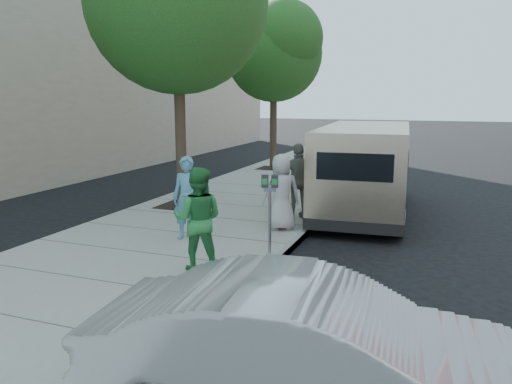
% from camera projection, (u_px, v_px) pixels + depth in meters
% --- Properties ---
extents(ground, '(120.00, 120.00, 0.00)m').
position_uv_depth(ground, '(224.00, 244.00, 10.44)').
color(ground, black).
rests_on(ground, ground).
extents(sidewalk, '(5.00, 60.00, 0.15)m').
position_uv_depth(sidewalk, '(182.00, 236.00, 10.77)').
color(sidewalk, gray).
rests_on(sidewalk, ground).
extents(curb_face, '(0.12, 60.00, 0.16)m').
position_uv_depth(curb_face, '(290.00, 247.00, 9.93)').
color(curb_face, gray).
rests_on(curb_face, ground).
extents(tree_far, '(3.92, 3.80, 6.49)m').
position_uv_depth(tree_far, '(275.00, 49.00, 19.50)').
color(tree_far, black).
rests_on(tree_far, sidewalk).
extents(parking_meter, '(0.32, 0.18, 1.48)m').
position_uv_depth(parking_meter, '(270.00, 197.00, 9.13)').
color(parking_meter, gray).
rests_on(parking_meter, sidewalk).
extents(van, '(2.47, 6.30, 2.29)m').
position_uv_depth(van, '(365.00, 167.00, 13.02)').
color(van, '#CCB092').
rests_on(van, ground).
extents(sedan, '(4.38, 1.90, 1.40)m').
position_uv_depth(sedan, '(315.00, 357.00, 4.52)').
color(sedan, '#B9BCC1').
rests_on(sedan, ground).
extents(person_officer, '(0.68, 0.51, 1.71)m').
position_uv_depth(person_officer, '(188.00, 198.00, 10.10)').
color(person_officer, '#518EAD').
rests_on(person_officer, sidewalk).
extents(person_green_shirt, '(1.00, 0.87, 1.75)m').
position_uv_depth(person_green_shirt, '(198.00, 219.00, 8.29)').
color(person_green_shirt, '#2A813C').
rests_on(person_green_shirt, sidewalk).
extents(person_gray_shirt, '(0.97, 0.86, 1.68)m').
position_uv_depth(person_gray_shirt, '(281.00, 192.00, 10.85)').
color(person_gray_shirt, '#AEAEB1').
rests_on(person_gray_shirt, sidewalk).
extents(person_striped_polo, '(1.14, 0.91, 1.80)m').
position_uv_depth(person_striped_polo, '(299.00, 181.00, 11.88)').
color(person_striped_polo, slate).
rests_on(person_striped_polo, sidewalk).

